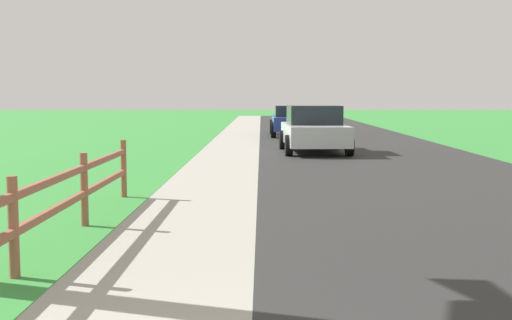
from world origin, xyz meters
TOP-DOWN VIEW (x-y plane):
  - ground_plane at (0.00, 25.00)m, footprint 120.00×120.00m
  - road_asphalt at (3.50, 27.00)m, footprint 7.00×66.00m
  - curb_concrete at (-3.00, 27.00)m, footprint 6.00×66.00m
  - grass_verge at (-4.50, 27.00)m, footprint 5.00×66.00m
  - rail_fence at (-2.47, 4.47)m, footprint 0.11×11.35m
  - parked_suv_silver at (1.82, 20.16)m, footprint 2.24×4.47m
  - parked_car_blue at (1.54, 29.34)m, footprint 2.11×4.72m

SIDE VIEW (x-z plane):
  - ground_plane at x=0.00m, z-range 0.00..0.00m
  - road_asphalt at x=3.50m, z-range 0.00..0.01m
  - curb_concrete at x=-3.00m, z-range 0.00..0.01m
  - grass_verge at x=-4.50m, z-range 0.00..0.01m
  - rail_fence at x=-2.47m, z-range 0.09..1.16m
  - parked_car_blue at x=1.54m, z-range 0.02..1.43m
  - parked_suv_silver at x=1.82m, z-range -0.02..1.53m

